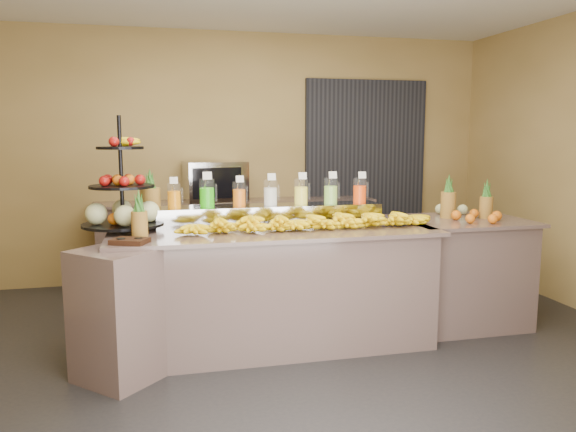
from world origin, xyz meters
name	(u,v)px	position (x,y,z in m)	size (l,w,h in m)	color
ground	(282,357)	(0.00, 0.00, 0.00)	(6.00, 6.00, 0.00)	black
room_envelope	(283,108)	(0.19, 0.79, 1.88)	(6.04, 5.02, 2.82)	olive
buffet_counter	(260,289)	(-0.12, 0.26, 0.47)	(2.75, 1.25, 0.93)	gray
right_counter	(460,271)	(1.70, 0.40, 0.47)	(1.08, 0.88, 0.93)	gray
back_ledge	(237,241)	(0.00, 2.25, 0.47)	(3.10, 0.55, 0.93)	gray
pitcher_tray	(271,214)	(0.04, 0.58, 1.01)	(1.85, 0.30, 0.15)	gray
juice_pitcher_orange_a	(174,197)	(-0.74, 0.58, 1.17)	(0.11, 0.11, 0.26)	silver
juice_pitcher_green	(207,195)	(-0.48, 0.58, 1.18)	(0.12, 0.13, 0.30)	silver
juice_pitcher_orange_b	(239,195)	(-0.22, 0.58, 1.17)	(0.11, 0.11, 0.26)	silver
juice_pitcher_milk	(270,194)	(0.04, 0.58, 1.17)	(0.11, 0.12, 0.27)	silver
juice_pitcher_lemon	(301,193)	(0.30, 0.58, 1.17)	(0.12, 0.12, 0.28)	silver
juice_pitcher_lime	(331,192)	(0.56, 0.58, 1.18)	(0.12, 0.12, 0.28)	silver
juice_pitcher_orange_c	(360,192)	(0.82, 0.58, 1.17)	(0.11, 0.12, 0.28)	silver
banana_heap	(310,220)	(0.28, 0.23, 1.00)	(1.98, 0.18, 0.16)	yellow
fruit_stand	(128,202)	(-1.09, 0.48, 1.15)	(0.73, 0.73, 0.87)	black
condiment_caddy	(130,241)	(-1.06, -0.08, 0.95)	(0.23, 0.17, 0.03)	black
pineapple_left_a	(139,221)	(-1.00, 0.11, 1.06)	(0.11, 0.11, 0.35)	brown
pineapple_left_b	(151,203)	(-0.93, 0.73, 1.11)	(0.16, 0.16, 0.46)	brown
right_fruit_pile	(471,211)	(1.75, 0.36, 1.00)	(0.43, 0.41, 0.23)	brown
oven_warmer	(215,181)	(-0.24, 2.25, 1.15)	(0.65, 0.46, 0.44)	gray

